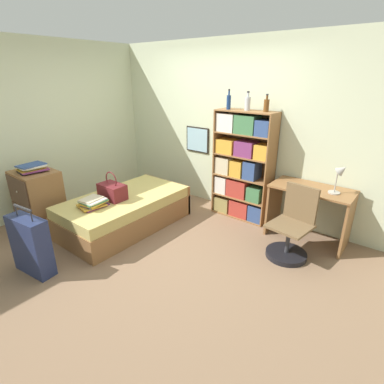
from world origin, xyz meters
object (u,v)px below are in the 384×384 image
object	(u,v)px
suitcase	(31,245)
bookcase	(242,168)
handbag	(112,191)
desk	(310,205)
bottle_green	(229,102)
dresser	(39,200)
book_stack_on_bed	(93,203)
desk_chair	(291,235)
bottle_brown	(248,103)
desk_lamp	(340,174)
bed	(126,211)
bottle_clear	(266,105)
magazine_pile_on_dresser	(32,168)

from	to	relation	value
suitcase	bookcase	size ratio (longest dim) A/B	0.49
handbag	desk	world-z (taller)	handbag
bottle_green	dresser	bearing A→B (deg)	-131.22
suitcase	bookcase	bearing A→B (deg)	68.30
handbag	book_stack_on_bed	world-z (taller)	handbag
suitcase	desk_chair	size ratio (longest dim) A/B	0.91
bottle_brown	desk_lamp	bearing A→B (deg)	-4.63
bottle_green	desk_chair	world-z (taller)	bottle_green
bed	bookcase	world-z (taller)	bookcase
suitcase	desk	size ratio (longest dim) A/B	0.80
bookcase	desk	bearing A→B (deg)	-4.54
desk	book_stack_on_bed	bearing A→B (deg)	-141.99
bottle_clear	desk_lamp	size ratio (longest dim) A/B	0.59
dresser	bottle_brown	world-z (taller)	bottle_brown
handbag	book_stack_on_bed	bearing A→B (deg)	-84.84
bottle_green	desk	size ratio (longest dim) A/B	0.28
handbag	bottle_brown	xyz separation A→B (m)	(1.21, 1.49, 1.14)
bottle_green	bottle_clear	xyz separation A→B (m)	(0.54, 0.08, -0.02)
handbag	desk_chair	distance (m)	2.42
bottle_clear	desk_lamp	distance (m)	1.31
desk_chair	suitcase	bearing A→B (deg)	-135.40
bottle_green	bed	bearing A→B (deg)	-124.22
magazine_pile_on_dresser	bookcase	world-z (taller)	bookcase
handbag	bottle_brown	bearing A→B (deg)	50.89
suitcase	magazine_pile_on_dresser	size ratio (longest dim) A/B	2.08
magazine_pile_on_dresser	bottle_green	bearing A→B (deg)	48.83
bottle_clear	book_stack_on_bed	bearing A→B (deg)	-127.69
suitcase	desk_lamp	size ratio (longest dim) A/B	2.08
magazine_pile_on_dresser	desk_chair	bearing A→B (deg)	25.86
desk_chair	bottle_clear	bearing A→B (deg)	139.75
bottle_brown	bottle_clear	world-z (taller)	bottle_brown
handbag	bookcase	world-z (taller)	bookcase
book_stack_on_bed	dresser	xyz separation A→B (m)	(-0.92, -0.29, -0.11)
desk_lamp	book_stack_on_bed	bearing A→B (deg)	-145.80
handbag	dresser	bearing A→B (deg)	-144.96
suitcase	bottle_green	xyz separation A→B (m)	(0.83, 2.66, 1.39)
handbag	bottle_clear	xyz separation A→B (m)	(1.47, 1.53, 1.12)
bed	desk_lamp	world-z (taller)	desk_lamp
bed	bottle_green	world-z (taller)	bottle_green
bed	bottle_clear	xyz separation A→B (m)	(1.42, 1.37, 1.47)
magazine_pile_on_dresser	book_stack_on_bed	bearing A→B (deg)	17.44
desk_lamp	bed	bearing A→B (deg)	-154.03
bed	magazine_pile_on_dresser	distance (m)	1.39
desk	desk_chair	world-z (taller)	desk_chair
dresser	desk_chair	xyz separation A→B (m)	(3.12, 1.51, -0.15)
magazine_pile_on_dresser	bottle_green	xyz separation A→B (m)	(1.81, 2.07, 0.83)
dresser	desk	size ratio (longest dim) A/B	0.84
dresser	bottle_brown	size ratio (longest dim) A/B	3.29
magazine_pile_on_dresser	bottle_clear	distance (m)	3.29
bottle_brown	book_stack_on_bed	bearing A→B (deg)	-122.88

